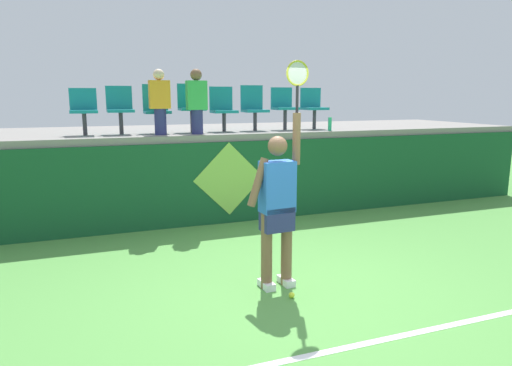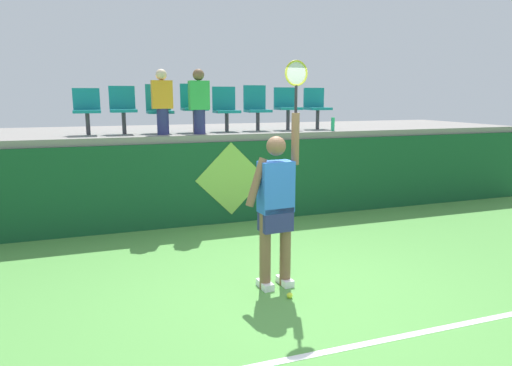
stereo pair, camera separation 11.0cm
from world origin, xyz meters
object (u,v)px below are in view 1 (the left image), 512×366
object	(u,v)px
spectator_1	(197,100)
stadium_chair_2	(156,107)
stadium_chair_5	(254,106)
stadium_chair_3	(191,105)
spectator_0	(160,101)
stadium_chair_0	(84,108)
tennis_ball	(292,295)
stadium_chair_6	(284,105)
stadium_chair_4	(223,107)
stadium_chair_7	(313,106)
tennis_player	(278,203)
water_bottle	(330,124)
stadium_chair_1	(120,107)

from	to	relation	value
spectator_1	stadium_chair_2	bearing A→B (deg)	142.96
stadium_chair_2	stadium_chair_5	world-z (taller)	stadium_chair_2
stadium_chair_3	spectator_0	xyz separation A→B (m)	(-0.62, -0.40, 0.08)
stadium_chair_0	stadium_chair_2	xyz separation A→B (m)	(1.21, 0.01, 0.01)
tennis_ball	stadium_chair_6	bearing A→B (deg)	67.66
stadium_chair_4	stadium_chair_0	bearing A→B (deg)	-179.80
stadium_chair_5	stadium_chair_7	bearing A→B (deg)	-0.39
tennis_player	water_bottle	xyz separation A→B (m)	(2.38, 3.07, 0.68)
stadium_chair_6	spectator_1	distance (m)	1.90
stadium_chair_0	stadium_chair_6	world-z (taller)	stadium_chair_6
stadium_chair_5	stadium_chair_2	bearing A→B (deg)	179.98
tennis_ball	stadium_chair_4	size ratio (longest dim) A/B	0.08
stadium_chair_6	spectator_0	xyz separation A→B (m)	(-2.46, -0.39, 0.10)
water_bottle	tennis_ball	bearing A→B (deg)	-124.49
stadium_chair_1	spectator_1	world-z (taller)	spectator_1
spectator_1	spectator_0	bearing A→B (deg)	174.12
tennis_ball	stadium_chair_2	xyz separation A→B (m)	(-0.81, 4.00, 1.98)
water_bottle	spectator_1	bearing A→B (deg)	177.56
stadium_chair_4	stadium_chair_6	bearing A→B (deg)	-0.32
water_bottle	stadium_chair_3	size ratio (longest dim) A/B	0.29
stadium_chair_5	stadium_chair_6	bearing A→B (deg)	-0.85
stadium_chair_4	stadium_chair_7	world-z (taller)	stadium_chair_4
stadium_chair_5	spectator_0	size ratio (longest dim) A/B	0.78
stadium_chair_7	stadium_chair_1	bearing A→B (deg)	179.97
stadium_chair_4	stadium_chair_7	size ratio (longest dim) A/B	1.01
spectator_0	spectator_1	bearing A→B (deg)	-5.88
stadium_chair_5	spectator_1	world-z (taller)	spectator_1
stadium_chair_4	stadium_chair_5	world-z (taller)	stadium_chair_5
water_bottle	spectator_1	xyz separation A→B (m)	(-2.55, 0.11, 0.45)
stadium_chair_4	stadium_chair_7	bearing A→B (deg)	-0.19
tennis_ball	stadium_chair_1	size ratio (longest dim) A/B	0.08
stadium_chair_7	spectator_0	size ratio (longest dim) A/B	0.74
stadium_chair_3	stadium_chair_5	size ratio (longest dim) A/B	1.02
water_bottle	stadium_chair_3	xyz separation A→B (m)	(-2.55, 0.57, 0.37)
stadium_chair_3	stadium_chair_4	world-z (taller)	stadium_chair_3
spectator_0	spectator_1	world-z (taller)	spectator_1
stadium_chair_6	water_bottle	bearing A→B (deg)	-38.43
stadium_chair_4	spectator_1	xyz separation A→B (m)	(-0.60, -0.46, 0.13)
tennis_ball	stadium_chair_5	xyz separation A→B (m)	(1.02, 4.00, 1.98)
stadium_chair_2	spectator_1	size ratio (longest dim) A/B	0.78
water_bottle	stadium_chair_3	bearing A→B (deg)	167.36
spectator_0	stadium_chair_5	bearing A→B (deg)	12.41
stadium_chair_7	spectator_0	bearing A→B (deg)	-172.73
stadium_chair_5	tennis_player	bearing A→B (deg)	-105.98
tennis_player	stadium_chair_6	size ratio (longest dim) A/B	3.16
stadium_chair_7	stadium_chair_0	bearing A→B (deg)	-179.97
stadium_chair_2	spectator_1	world-z (taller)	spectator_1
tennis_player	stadium_chair_4	bearing A→B (deg)	83.25
water_bottle	stadium_chair_4	xyz separation A→B (m)	(-1.95, 0.57, 0.32)
stadium_chair_0	stadium_chair_5	world-z (taller)	stadium_chair_5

